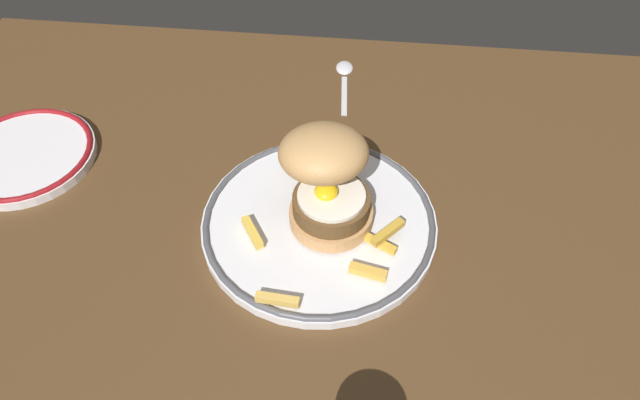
{
  "coord_description": "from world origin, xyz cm",
  "views": [
    {
      "loc": [
        -0.1,
        -39.56,
        51.8
      ],
      "look_at": [
        -4.69,
        2.46,
        4.6
      ],
      "focal_mm": 31.89,
      "sensor_mm": 36.0,
      "label": 1
    }
  ],
  "objects": [
    {
      "name": "side_plate",
      "position": [
        -44.0,
        9.45,
        0.83
      ],
      "size": [
        17.99,
        17.99,
        1.6
      ],
      "color": "silver",
      "rests_on": "ground_plane"
    },
    {
      "name": "burger",
      "position": [
        -3.93,
        3.28,
        7.54
      ],
      "size": [
        12.06,
        12.96,
        12.07
      ],
      "color": "tan",
      "rests_on": "dinner_plate"
    },
    {
      "name": "spoon",
      "position": [
        -4.13,
        32.79,
        0.36
      ],
      "size": [
        2.86,
        13.39,
        0.9
      ],
      "color": "silver",
      "rests_on": "ground_plane"
    },
    {
      "name": "fries_pile",
      "position": [
        -3.97,
        2.49,
        2.36
      ],
      "size": [
        18.47,
        25.78,
        2.37
      ],
      "color": "gold",
      "rests_on": "dinner_plate"
    },
    {
      "name": "ground_plane",
      "position": [
        0.0,
        0.0,
        -2.0
      ],
      "size": [
        127.96,
        84.92,
        4.0
      ],
      "primitive_type": "cube",
      "color": "#50351D"
    },
    {
      "name": "dinner_plate",
      "position": [
        -4.69,
        2.46,
        0.84
      ],
      "size": [
        27.35,
        27.35,
        1.6
      ],
      "color": "silver",
      "rests_on": "ground_plane"
    }
  ]
}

